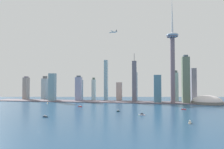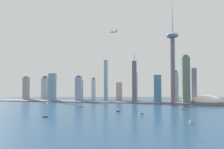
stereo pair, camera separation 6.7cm
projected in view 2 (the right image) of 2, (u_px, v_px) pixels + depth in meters
ground_plane at (39, 131)px, 300.72m from camera, size 6000.00×6000.00×0.00m
waterfront_pier at (103, 102)px, 744.39m from camera, size 836.01×76.51×2.49m
observation_tower at (172, 54)px, 692.91m from camera, size 40.44×40.44×371.59m
stadium_dome at (207, 101)px, 676.59m from camera, size 98.50×98.50×39.38m
skyscraper_0 at (194, 85)px, 753.07m from camera, size 17.92×21.80×123.75m
skyscraper_1 at (80, 90)px, 832.78m from camera, size 19.34×17.37×86.95m
skyscraper_2 at (176, 87)px, 740.21m from camera, size 15.10×19.48×114.71m
skyscraper_3 at (79, 89)px, 778.47m from camera, size 22.40×21.43×97.31m
skyscraper_4 at (45, 88)px, 853.96m from camera, size 20.44×27.47×97.64m
skyscraper_5 at (94, 89)px, 823.26m from camera, size 13.19×18.68×90.60m
skyscraper_6 at (119, 91)px, 793.76m from camera, size 21.73×14.88×71.63m
skyscraper_7 at (186, 80)px, 691.00m from camera, size 24.06×25.74×164.54m
skyscraper_8 at (106, 80)px, 819.67m from camera, size 12.67×22.08×160.84m
skyscraper_9 at (134, 81)px, 748.09m from camera, size 15.41×20.38×178.42m
skyscraper_10 at (135, 86)px, 812.51m from camera, size 19.42×18.34×124.02m
skyscraper_11 at (52, 87)px, 771.27m from camera, size 25.13×18.67×105.36m
skyscraper_12 at (157, 89)px, 707.55m from camera, size 25.01×20.43×97.40m
skyscraper_13 at (26, 88)px, 845.46m from camera, size 16.68×26.90×95.97m
boat_0 at (45, 117)px, 415.76m from camera, size 11.36×4.80×3.91m
boat_1 at (80, 106)px, 591.81m from camera, size 13.30×9.34×3.67m
boat_2 at (184, 109)px, 532.07m from camera, size 12.55×7.96×3.59m
boat_3 at (142, 114)px, 441.05m from camera, size 13.64×5.25×11.20m
boat_4 at (48, 103)px, 680.16m from camera, size 8.72×10.59×10.00m
boat_5 at (190, 123)px, 352.10m from camera, size 7.23×12.46×8.08m
boat_6 at (118, 111)px, 495.45m from camera, size 7.82×5.07×11.21m
channel_buoy_0 at (139, 115)px, 437.55m from camera, size 1.62×1.62×2.01m
airplane at (113, 32)px, 717.43m from camera, size 31.01×33.07×8.19m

